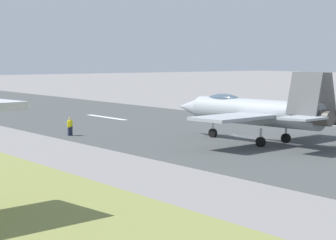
# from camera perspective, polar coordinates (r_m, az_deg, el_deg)

# --- Properties ---
(ground_plane) EXTENTS (400.00, 400.00, 0.00)m
(ground_plane) POSITION_cam_1_polar(r_m,az_deg,el_deg) (53.45, 7.91, -1.70)
(ground_plane) COLOR gray
(runway_strip) EXTENTS (240.00, 26.00, 0.02)m
(runway_strip) POSITION_cam_1_polar(r_m,az_deg,el_deg) (53.44, 7.92, -1.69)
(runway_strip) COLOR #454948
(runway_strip) RESTS_ON ground
(fighter_jet) EXTENTS (16.38, 14.34, 5.70)m
(fighter_jet) POSITION_cam_1_polar(r_m,az_deg,el_deg) (51.02, 7.74, 0.78)
(fighter_jet) COLOR #9EA4AA
(fighter_jet) RESTS_ON ground
(crew_person) EXTENTS (0.47, 0.61, 1.63)m
(crew_person) POSITION_cam_1_polar(r_m,az_deg,el_deg) (55.78, -8.74, -0.57)
(crew_person) COLOR #1E2338
(crew_person) RESTS_ON ground
(marker_cone_mid) EXTENTS (0.44, 0.44, 0.55)m
(marker_cone_mid) POSITION_cam_1_polar(r_m,az_deg,el_deg) (67.18, 12.43, -0.06)
(marker_cone_mid) COLOR orange
(marker_cone_mid) RESTS_ON ground
(marker_cone_far) EXTENTS (0.44, 0.44, 0.55)m
(marker_cone_far) POSITION_cam_1_polar(r_m,az_deg,el_deg) (75.13, 5.84, 0.63)
(marker_cone_far) COLOR orange
(marker_cone_far) RESTS_ON ground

